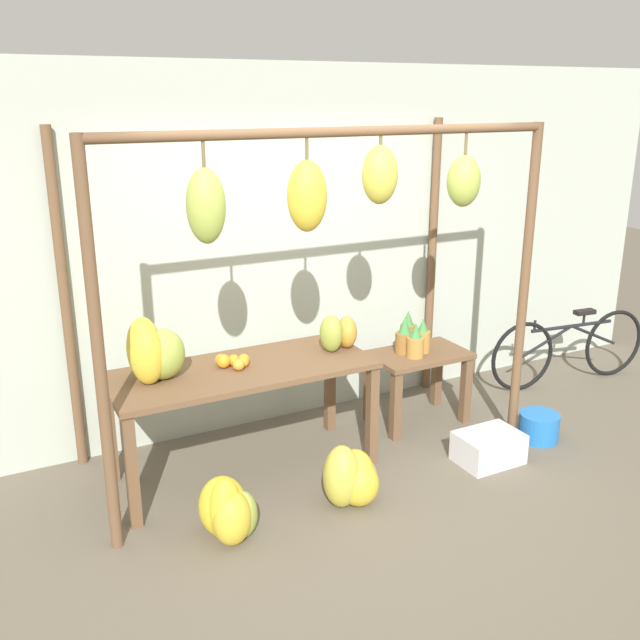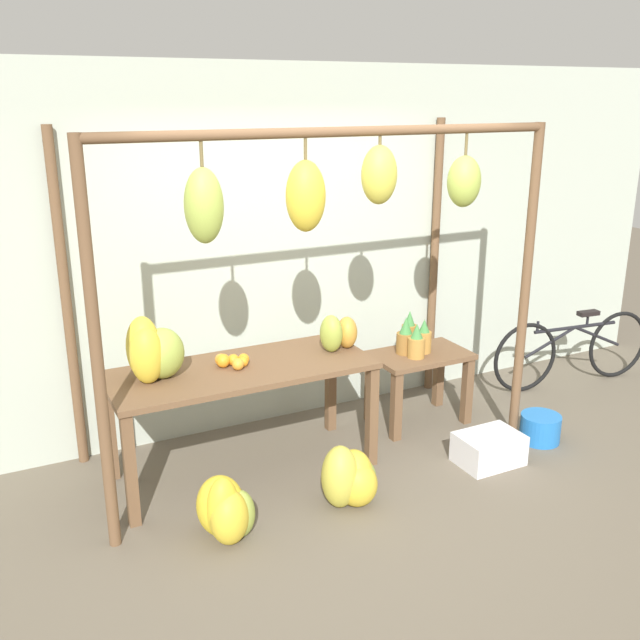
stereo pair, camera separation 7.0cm
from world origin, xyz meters
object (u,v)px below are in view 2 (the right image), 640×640
banana_pile_ground_right (351,479)px  blue_bucket (540,428)px  papaya_pile (339,333)px  parked_bicycle (573,349)px  fruit_crate_white (489,449)px  banana_pile_on_table (152,352)px  banana_pile_ground_left (226,511)px  orange_pile (232,361)px  pineapple_cluster (413,338)px

banana_pile_ground_right → blue_bucket: size_ratio=1.52×
banana_pile_ground_right → papaya_pile: bearing=68.5°
parked_bicycle → fruit_crate_white: bearing=-152.9°
banana_pile_on_table → blue_bucket: banana_pile_on_table is taller
banana_pile_on_table → blue_bucket: (2.79, -0.64, -0.88)m
banana_pile_on_table → banana_pile_ground_left: bearing=-75.1°
fruit_crate_white → orange_pile: bearing=156.7°
pineapple_cluster → fruit_crate_white: bearing=-82.5°
pineapple_cluster → banana_pile_ground_right: 1.46m
banana_pile_ground_left → papaya_pile: papaya_pile is taller
banana_pile_on_table → orange_pile: 0.55m
orange_pile → banana_pile_ground_right: orange_pile is taller
banana_pile_ground_left → banana_pile_ground_right: banana_pile_ground_right is taller
orange_pile → banana_pile_ground_right: bearing=-54.9°
parked_bicycle → papaya_pile: papaya_pile is taller
papaya_pile → parked_bicycle: bearing=3.3°
banana_pile_on_table → blue_bucket: bearing=-12.9°
banana_pile_on_table → parked_bicycle: 3.91m
pineapple_cluster → parked_bicycle: size_ratio=0.24×
banana_pile_on_table → banana_pile_ground_right: bearing=-35.7°
banana_pile_on_table → banana_pile_ground_right: size_ratio=0.92×
parked_bicycle → papaya_pile: size_ratio=4.80×
pineapple_cluster → papaya_pile: bearing=-168.0°
banana_pile_ground_left → banana_pile_ground_right: bearing=-0.1°
orange_pile → parked_bicycle: 3.36m
orange_pile → banana_pile_ground_right: 1.12m
orange_pile → parked_bicycle: (3.32, 0.12, -0.49)m
banana_pile_ground_right → parked_bicycle: parked_bicycle is taller
orange_pile → banana_pile_ground_right: size_ratio=0.49×
banana_pile_ground_left → pineapple_cluster: bearing=24.8°
orange_pile → pineapple_cluster: 1.58m
orange_pile → banana_pile_on_table: bearing=178.7°
banana_pile_on_table → parked_bicycle: bearing=1.5°
banana_pile_ground_left → blue_bucket: (2.59, 0.12, -0.08)m
blue_bucket → papaya_pile: 1.77m
banana_pile_on_table → parked_bicycle: banana_pile_on_table is taller
pineapple_cluster → fruit_crate_white: 1.05m
banana_pile_on_table → papaya_pile: bearing=-1.8°
fruit_crate_white → papaya_pile: 1.38m
banana_pile_ground_left → orange_pile: bearing=66.0°
banana_pile_ground_right → fruit_crate_white: bearing=1.2°
banana_pile_ground_right → parked_bicycle: bearing=17.2°
banana_pile_on_table → blue_bucket: size_ratio=1.40×
banana_pile_ground_left → papaya_pile: size_ratio=1.35×
banana_pile_ground_left → banana_pile_ground_right: (0.86, -0.00, -0.01)m
fruit_crate_white → papaya_pile: papaya_pile is taller
blue_bucket → orange_pile: bearing=164.4°
banana_pile_on_table → fruit_crate_white: size_ratio=0.94×
fruit_crate_white → papaya_pile: (-0.87, 0.69, 0.81)m
banana_pile_ground_right → parked_bicycle: size_ratio=0.28×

